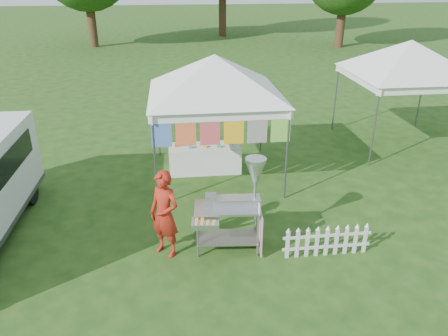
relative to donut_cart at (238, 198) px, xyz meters
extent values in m
plane|color=#1D4012|center=(-0.08, -0.26, -1.06)|extent=(120.00, 120.00, 0.00)
cylinder|color=#59595E|center=(-1.50, 1.82, -0.01)|extent=(0.04, 0.04, 2.10)
cylinder|color=#59595E|center=(1.34, 1.82, -0.01)|extent=(0.04, 0.04, 2.10)
cylinder|color=#59595E|center=(-1.50, 4.66, -0.01)|extent=(0.04, 0.04, 2.10)
cylinder|color=#59595E|center=(1.34, 4.66, -0.01)|extent=(0.04, 0.04, 2.10)
cube|color=white|center=(-0.08, 1.82, 0.94)|extent=(3.00, 0.03, 0.22)
cube|color=white|center=(-0.08, 4.66, 0.94)|extent=(3.00, 0.03, 0.22)
pyramid|color=white|center=(-0.08, 3.24, 1.94)|extent=(4.24, 4.24, 0.90)
cylinder|color=#59595E|center=(-0.08, 1.82, 1.02)|extent=(3.00, 0.03, 0.03)
cube|color=#6917A1|center=(-1.33, 1.82, 0.67)|extent=(0.42, 0.01, 0.70)
cube|color=red|center=(-0.83, 1.82, 0.67)|extent=(0.42, 0.01, 0.70)
cube|color=#BA1771|center=(-0.33, 1.82, 0.67)|extent=(0.42, 0.01, 0.70)
cube|color=orange|center=(0.17, 1.82, 0.67)|extent=(0.42, 0.01, 0.70)
cube|color=#32BF9A|center=(0.67, 1.82, 0.67)|extent=(0.42, 0.01, 0.70)
cube|color=green|center=(1.17, 1.82, 0.67)|extent=(0.42, 0.01, 0.70)
cylinder|color=#59595E|center=(4.00, 3.32, -0.01)|extent=(0.04, 0.04, 2.10)
cylinder|color=#59595E|center=(4.00, 6.16, -0.01)|extent=(0.04, 0.04, 2.10)
cylinder|color=#59595E|center=(6.84, 6.16, -0.01)|extent=(0.04, 0.04, 2.10)
cube|color=white|center=(5.42, 3.32, 0.94)|extent=(3.00, 0.03, 0.22)
cube|color=white|center=(5.42, 6.16, 0.94)|extent=(3.00, 0.03, 0.22)
pyramid|color=white|center=(5.42, 4.74, 1.94)|extent=(4.24, 4.24, 0.90)
cylinder|color=#59595E|center=(5.42, 3.32, 1.02)|extent=(3.00, 0.03, 0.03)
cylinder|color=#362213|center=(-6.08, 23.74, 0.92)|extent=(0.56, 0.56, 3.96)
cylinder|color=#362213|center=(2.92, 27.74, 1.36)|extent=(0.56, 0.56, 4.84)
cylinder|color=#362213|center=(9.92, 21.74, 0.70)|extent=(0.56, 0.56, 3.52)
cylinder|color=gray|center=(-0.74, -0.17, -0.62)|extent=(0.04, 0.04, 0.88)
cylinder|color=gray|center=(0.32, -0.26, -0.62)|extent=(0.04, 0.04, 0.88)
cylinder|color=gray|center=(-0.70, 0.31, -0.62)|extent=(0.04, 0.04, 0.88)
cylinder|color=gray|center=(0.37, 0.22, -0.62)|extent=(0.04, 0.04, 0.88)
cube|color=gray|center=(-0.19, 0.02, -0.82)|extent=(1.16, 0.65, 0.01)
cube|color=#B7B7BC|center=(-0.19, 0.02, -0.18)|extent=(1.22, 0.69, 0.04)
cube|color=#B7B7BC|center=(-0.01, 0.06, -0.09)|extent=(0.85, 0.32, 0.15)
cube|color=gray|center=(-0.48, 0.10, -0.06)|extent=(0.21, 0.23, 0.21)
cylinder|color=gray|center=(0.30, 0.03, 0.26)|extent=(0.05, 0.05, 0.88)
cone|color=#B7B7BC|center=(0.30, 0.03, 0.50)|extent=(0.38, 0.38, 0.39)
cylinder|color=#B7B7BC|center=(0.30, 0.03, 0.71)|extent=(0.40, 0.40, 0.06)
cube|color=#B7B7BC|center=(-0.61, -0.31, -0.28)|extent=(0.49, 0.33, 0.10)
cube|color=#C98796|center=(0.40, -0.03, -0.62)|extent=(0.08, 0.73, 0.79)
cube|color=white|center=(0.32, -0.29, -0.07)|extent=(0.03, 0.14, 0.18)
imported|color=maroon|center=(-1.30, 0.02, -0.25)|extent=(0.71, 0.68, 1.63)
cube|color=black|center=(-4.19, 1.36, 0.33)|extent=(0.05, 2.47, 0.49)
cylinder|color=black|center=(-4.30, 2.26, -0.76)|extent=(0.21, 0.61, 0.61)
cube|color=silver|center=(0.84, -0.39, -0.78)|extent=(0.07, 0.02, 0.56)
cube|color=silver|center=(1.02, -0.39, -0.78)|extent=(0.07, 0.02, 0.56)
cube|color=silver|center=(1.20, -0.39, -0.78)|extent=(0.07, 0.02, 0.56)
cube|color=silver|center=(1.38, -0.39, -0.78)|extent=(0.07, 0.02, 0.56)
cube|color=silver|center=(1.56, -0.39, -0.78)|extent=(0.07, 0.02, 0.56)
cube|color=silver|center=(1.74, -0.39, -0.78)|extent=(0.07, 0.02, 0.56)
cube|color=silver|center=(1.92, -0.39, -0.78)|extent=(0.07, 0.02, 0.56)
cube|color=silver|center=(2.10, -0.39, -0.78)|extent=(0.07, 0.02, 0.56)
cube|color=silver|center=(2.28, -0.39, -0.78)|extent=(0.07, 0.02, 0.56)
cube|color=silver|center=(1.56, -0.39, -0.88)|extent=(1.62, 0.03, 0.05)
cube|color=silver|center=(1.56, -0.39, -0.64)|extent=(1.62, 0.03, 0.05)
cube|color=white|center=(-0.33, 3.51, -0.72)|extent=(1.80, 0.70, 0.68)
camera|label=1|loc=(-1.04, -6.69, 3.70)|focal=35.00mm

